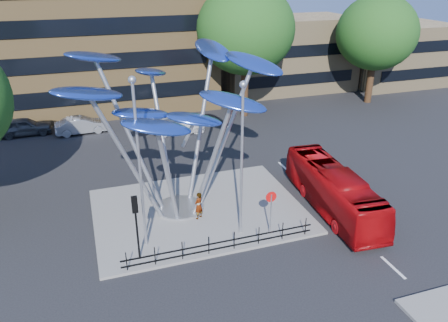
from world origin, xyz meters
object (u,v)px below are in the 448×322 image
object	(u,v)px
tree_right	(246,29)
traffic_light_island	(136,214)
no_entry_sign_island	(271,205)
parked_car_mid	(82,125)
tree_far	(377,33)
leaf_sculpture	(173,98)
street_lamp_left	(138,152)
red_bus	(333,190)
parked_car_right	(178,125)
street_lamp_right	(242,148)
pedestrian	(199,206)
parked_car_left	(24,126)

from	to	relation	value
tree_right	traffic_light_island	xyz separation A→B (m)	(-13.00, -19.50, -5.42)
no_entry_sign_island	tree_right	bearing A→B (deg)	72.88
parked_car_mid	tree_far	bearing A→B (deg)	-93.34
leaf_sculpture	street_lamp_left	world-z (taller)	leaf_sculpture
tree_right	parked_car_mid	xyz separation A→B (m)	(-14.99, -0.09, -7.31)
red_bus	street_lamp_left	bearing A→B (deg)	-174.10
parked_car_mid	tree_right	bearing A→B (deg)	-93.18
street_lamp_left	no_entry_sign_island	size ratio (longest dim) A/B	3.59
traffic_light_island	parked_car_right	xyz separation A→B (m)	(5.91, 16.90, -1.95)
red_bus	parked_car_mid	size ratio (longest dim) A/B	2.10
leaf_sculpture	parked_car_right	world-z (taller)	leaf_sculpture
leaf_sculpture	street_lamp_right	distance (m)	4.83
leaf_sculpture	street_lamp_left	xyz separation A→B (m)	(-2.43, -3.18, -1.52)
no_entry_sign_island	tree_far	bearing A→B (deg)	44.25
tree_far	street_lamp_right	xyz separation A→B (m)	(-21.50, -19.00, -2.01)
tree_right	street_lamp_right	world-z (taller)	tree_right
leaf_sculpture	pedestrian	xyz separation A→B (m)	(0.83, -1.59, -5.91)
red_bus	pedestrian	bearing A→B (deg)	175.04
street_lamp_left	parked_car_mid	world-z (taller)	street_lamp_left
parked_car_mid	parked_car_right	bearing A→B (deg)	-111.18
tree_right	parked_car_mid	bearing A→B (deg)	-179.67
leaf_sculpture	tree_right	bearing A→B (deg)	56.69
tree_right	red_bus	xyz separation A→B (m)	(-1.40, -18.16, -6.75)
parked_car_left	tree_right	bearing A→B (deg)	-94.69
tree_far	parked_car_left	xyz separation A→B (m)	(-33.64, 1.00, -6.34)
traffic_light_island	parked_car_mid	xyz separation A→B (m)	(-1.99, 19.41, -1.89)
pedestrian	leaf_sculpture	bearing A→B (deg)	-99.20
no_entry_sign_island	parked_car_right	bearing A→B (deg)	93.70
tree_far	traffic_light_island	xyz separation A→B (m)	(-27.00, -19.50, -4.49)
traffic_light_island	pedestrian	size ratio (longest dim) A/B	2.10
tree_far	street_lamp_right	size ratio (longest dim) A/B	1.30
red_bus	parked_car_left	world-z (taller)	red_bus
tree_far	parked_car_right	world-z (taller)	tree_far
traffic_light_island	red_bus	size ratio (longest dim) A/B	0.37
street_lamp_right	leaf_sculpture	bearing A→B (deg)	124.91
parked_car_mid	traffic_light_island	bearing A→B (deg)	-177.65
tree_far	parked_car_left	size ratio (longest dim) A/B	2.41
parked_car_left	parked_car_right	distance (m)	13.06
parked_car_left	parked_car_mid	bearing A→B (deg)	-104.91
parked_car_left	parked_car_right	xyz separation A→B (m)	(12.55, -3.60, -0.10)
leaf_sculpture	pedestrian	size ratio (longest dim) A/B	7.82
parked_car_right	red_bus	bearing A→B (deg)	-156.74
parked_car_right	street_lamp_left	bearing A→B (deg)	164.38
parked_car_left	parked_car_mid	distance (m)	4.78
street_lamp_right	parked_car_left	xyz separation A→B (m)	(-12.14, 20.00, -4.33)
tree_right	parked_car_left	distance (m)	20.97
street_lamp_right	red_bus	distance (m)	7.24
tree_far	street_lamp_left	xyz separation A→B (m)	(-26.50, -18.50, -1.75)
street_lamp_left	parked_car_right	size ratio (longest dim) A/B	1.93
pedestrian	parked_car_right	distance (m)	14.47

